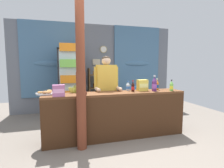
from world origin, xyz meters
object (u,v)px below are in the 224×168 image
at_px(plastic_lawn_chair, 134,98).
at_px(soda_bottle_grape_soda, 154,84).
at_px(stall_counter, 118,112).
at_px(soda_bottle_water, 128,87).
at_px(drink_fridge, 71,78).
at_px(pastry_tray, 47,93).
at_px(banana_bunch, 75,90).
at_px(bottle_shelf_rack, 96,89).
at_px(soda_bottle_cola, 133,87).
at_px(shopkeeper, 106,84).
at_px(snack_box_instant_noodle, 142,85).
at_px(timber_post, 81,75).
at_px(soda_bottle_orange_soda, 157,85).
at_px(soda_bottle_lime_soda, 171,86).
at_px(snack_box_wafer, 59,91).

distance_m(plastic_lawn_chair, soda_bottle_grape_soda, 1.48).
relative_size(stall_counter, soda_bottle_water, 13.76).
distance_m(drink_fridge, pastry_tray, 1.65).
bearing_deg(soda_bottle_water, soda_bottle_grape_soda, -24.21).
bearing_deg(plastic_lawn_chair, soda_bottle_water, -118.92).
relative_size(soda_bottle_grape_soda, banana_bunch, 1.22).
height_order(bottle_shelf_rack, soda_bottle_cola, bottle_shelf_rack).
distance_m(stall_counter, shopkeeper, 0.68).
distance_m(plastic_lawn_chair, snack_box_instant_noodle, 1.41).
relative_size(timber_post, soda_bottle_water, 13.14).
relative_size(drink_fridge, banana_bunch, 7.42).
bearing_deg(soda_bottle_orange_soda, shopkeeper, 165.13).
bearing_deg(soda_bottle_grape_soda, banana_bunch, 172.18).
distance_m(soda_bottle_orange_soda, soda_bottle_lime_soda, 0.31).
bearing_deg(bottle_shelf_rack, soda_bottle_cola, -80.21).
distance_m(timber_post, soda_bottle_water, 1.15).
height_order(plastic_lawn_chair, pastry_tray, pastry_tray).
bearing_deg(soda_bottle_orange_soda, bottle_shelf_rack, 116.03).
distance_m(soda_bottle_grape_soda, soda_bottle_water, 0.54).
bearing_deg(soda_bottle_water, banana_bunch, -179.83).
height_order(stall_counter, shopkeeper, shopkeeper).
distance_m(bottle_shelf_rack, soda_bottle_lime_soda, 2.47).
bearing_deg(timber_post, bottle_shelf_rack, 73.10).
xyz_separation_m(stall_counter, timber_post, (-0.71, -0.21, 0.72)).
relative_size(plastic_lawn_chair, soda_bottle_water, 4.30).
bearing_deg(soda_bottle_cola, pastry_tray, 174.65).
height_order(timber_post, soda_bottle_water, timber_post).
xyz_separation_m(soda_bottle_cola, snack_box_wafer, (-1.42, -0.17, 0.00)).
relative_size(soda_bottle_orange_soda, snack_box_instant_noodle, 1.08).
distance_m(shopkeeper, soda_bottle_lime_soda, 1.35).
bearing_deg(snack_box_wafer, pastry_tray, 122.83).
relative_size(soda_bottle_cola, snack_box_instant_noodle, 0.99).
distance_m(timber_post, soda_bottle_cola, 1.14).
distance_m(stall_counter, soda_bottle_orange_soda, 1.07).
xyz_separation_m(timber_post, shopkeeper, (0.61, 0.69, -0.24)).
height_order(plastic_lawn_chair, shopkeeper, shopkeeper).
height_order(stall_counter, soda_bottle_orange_soda, soda_bottle_orange_soda).
bearing_deg(shopkeeper, soda_bottle_lime_soda, -21.93).
bearing_deg(soda_bottle_orange_soda, soda_bottle_water, 175.07).
height_order(bottle_shelf_rack, plastic_lawn_chair, bottle_shelf_rack).
height_order(bottle_shelf_rack, soda_bottle_orange_soda, bottle_shelf_rack).
distance_m(drink_fridge, soda_bottle_grape_soda, 2.37).
distance_m(soda_bottle_grape_soda, snack_box_instant_noodle, 0.24).
height_order(stall_counter, snack_box_instant_noodle, snack_box_instant_noodle).
relative_size(timber_post, pastry_tray, 6.67).
bearing_deg(snack_box_instant_noodle, stall_counter, -165.87).
bearing_deg(stall_counter, timber_post, -163.52).
xyz_separation_m(soda_bottle_orange_soda, banana_bunch, (-1.73, 0.05, -0.04)).
height_order(stall_counter, bottle_shelf_rack, bottle_shelf_rack).
xyz_separation_m(soda_bottle_lime_soda, banana_bunch, (-1.93, 0.28, -0.04)).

